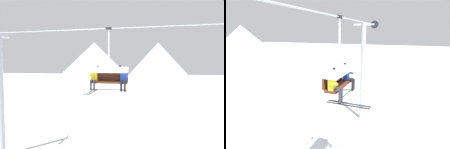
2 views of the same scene
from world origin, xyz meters
TOP-DOWN VIEW (x-y plane):
  - mountain_peak_east at (38.14, 50.88)m, footprint 20.55×20.55m
  - lift_tower_far at (7.37, -0.02)m, footprint 0.36×1.88m
  - lift_cable at (0.23, -0.80)m, footprint 16.28×0.05m
  - chairlift_chair at (0.36, -0.73)m, footprint 1.97×0.74m
  - skier_yellow at (-0.41, -0.94)m, footprint 0.48×1.70m
  - skier_blue at (1.13, -0.94)m, footprint 0.48×1.70m

SIDE VIEW (x-z plane):
  - lift_tower_far at x=7.37m, z-range 0.17..8.22m
  - mountain_peak_east at x=38.14m, z-range 0.00..9.70m
  - skier_yellow at x=-0.41m, z-range 4.59..5.93m
  - skier_blue at x=1.13m, z-range 4.59..5.93m
  - chairlift_chair at x=0.36m, z-range 3.97..7.13m
  - lift_cable at x=0.23m, z-range 7.75..7.80m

